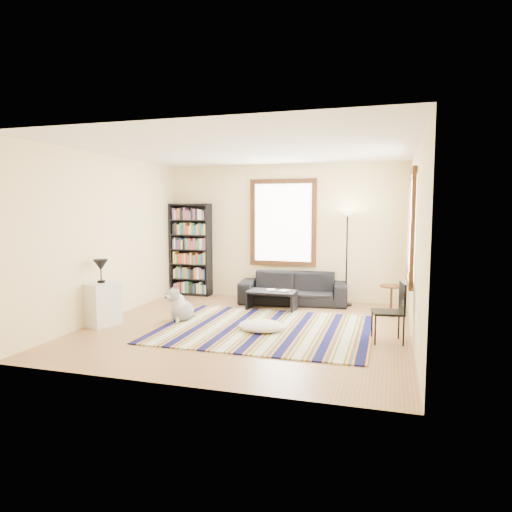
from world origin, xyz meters
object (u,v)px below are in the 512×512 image
(sofa, at_px, (293,288))
(bookshelf, at_px, (191,250))
(dog, at_px, (182,304))
(folding_chair, at_px, (388,312))
(side_table, at_px, (391,300))
(floor_lamp, at_px, (347,258))
(floor_cushion, at_px, (261,326))
(white_cabinet, at_px, (102,304))
(coffee_table, at_px, (272,300))

(sofa, distance_m, bookshelf, 2.46)
(dog, bearing_deg, folding_chair, 17.21)
(sofa, bearing_deg, side_table, -21.51)
(folding_chair, xyz_separation_m, dog, (-3.33, 0.30, -0.14))
(sofa, distance_m, dog, 2.45)
(bookshelf, relative_size, side_table, 3.70)
(side_table, distance_m, folding_chair, 1.73)
(sofa, height_order, floor_lamp, floor_lamp)
(folding_chair, bearing_deg, floor_cushion, 170.08)
(side_table, relative_size, folding_chair, 0.63)
(white_cabinet, bearing_deg, floor_lamp, 53.98)
(side_table, relative_size, white_cabinet, 0.77)
(coffee_table, height_order, floor_lamp, floor_lamp)
(folding_chair, height_order, white_cabinet, folding_chair)
(floor_lamp, xyz_separation_m, white_cabinet, (-3.65, -2.68, -0.58))
(floor_lamp, xyz_separation_m, side_table, (0.85, -0.61, -0.66))
(bookshelf, height_order, coffee_table, bookshelf)
(dog, bearing_deg, floor_lamp, 61.19)
(sofa, xyz_separation_m, floor_cushion, (-0.03, -2.22, -0.22))
(dog, bearing_deg, white_cabinet, -127.94)
(white_cabinet, relative_size, dog, 1.22)
(sofa, relative_size, coffee_table, 2.35)
(sofa, relative_size, floor_lamp, 1.14)
(floor_lamp, bearing_deg, floor_cushion, -114.60)
(side_table, height_order, folding_chair, folding_chair)
(folding_chair, bearing_deg, white_cabinet, 175.01)
(white_cabinet, height_order, dog, white_cabinet)
(sofa, bearing_deg, coffee_table, -117.27)
(floor_cushion, height_order, side_table, side_table)
(folding_chair, bearing_deg, side_table, 78.96)
(bookshelf, height_order, floor_cushion, bookshelf)
(sofa, xyz_separation_m, folding_chair, (1.83, -2.24, 0.12))
(floor_cushion, xyz_separation_m, floor_lamp, (1.06, 2.32, 0.84))
(bookshelf, xyz_separation_m, coffee_table, (2.08, -0.95, -0.82))
(bookshelf, bearing_deg, floor_lamp, -2.88)
(floor_cushion, bearing_deg, folding_chair, -0.54)
(side_table, bearing_deg, white_cabinet, -155.33)
(floor_lamp, bearing_deg, bookshelf, 177.12)
(side_table, bearing_deg, folding_chair, -91.66)
(side_table, bearing_deg, floor_cushion, -138.24)
(sofa, height_order, bookshelf, bookshelf)
(sofa, height_order, side_table, sofa)
(floor_cushion, distance_m, white_cabinet, 2.62)
(white_cabinet, bearing_deg, floor_cushion, 25.59)
(bookshelf, xyz_separation_m, side_table, (4.23, -0.78, -0.73))
(sofa, height_order, folding_chair, folding_chair)
(floor_cushion, bearing_deg, floor_lamp, 65.40)
(floor_lamp, bearing_deg, side_table, -35.77)
(floor_lamp, distance_m, white_cabinet, 4.56)
(sofa, distance_m, coffee_table, 0.74)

